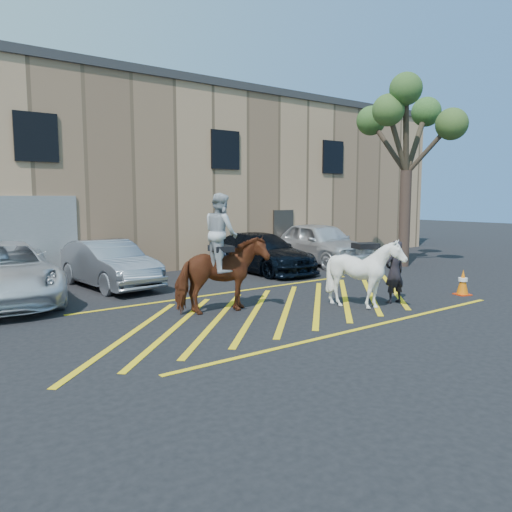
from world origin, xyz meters
TOP-DOWN VIEW (x-y plane):
  - ground at (0.00, 0.00)m, footprint 90.00×90.00m
  - car_white_pickup at (-5.61, 4.69)m, footprint 3.31×5.99m
  - car_silver_sedan at (-2.54, 5.18)m, footprint 1.92×4.50m
  - car_blue_suv at (3.20, 4.90)m, footprint 2.03×4.93m
  - car_white_suv at (6.45, 5.12)m, footprint 2.66×5.30m
  - handler at (2.59, -1.56)m, footprint 0.66×0.49m
  - warehouse at (-0.01, 11.99)m, footprint 32.42×10.20m
  - hatching_zone at (-0.00, -0.30)m, footprint 12.60×5.12m
  - mounted_bay at (-1.64, 0.21)m, footprint 2.30×1.33m
  - saddled_white at (1.49, -1.51)m, footprint 1.85×1.96m
  - traffic_cone at (5.02, -2.08)m, footprint 0.47×0.47m
  - tree at (8.66, 2.64)m, footprint 3.99×4.37m

SIDE VIEW (x-z plane):
  - ground at x=0.00m, z-range 0.00..0.00m
  - hatching_zone at x=0.00m, z-range 0.00..0.01m
  - traffic_cone at x=5.02m, z-range 0.00..0.73m
  - car_blue_suv at x=3.20m, z-range 0.00..1.43m
  - car_silver_sedan at x=-2.54m, z-range 0.00..1.44m
  - car_white_pickup at x=-5.61m, z-range 0.00..1.59m
  - handler at x=2.59m, z-range 0.00..1.64m
  - car_white_suv at x=6.45m, z-range 0.00..1.73m
  - saddled_white at x=1.49m, z-range 0.01..1.76m
  - mounted_bay at x=-1.64m, z-range -0.28..2.58m
  - warehouse at x=-0.01m, z-range 0.00..7.30m
  - tree at x=8.66m, z-range 2.04..9.35m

